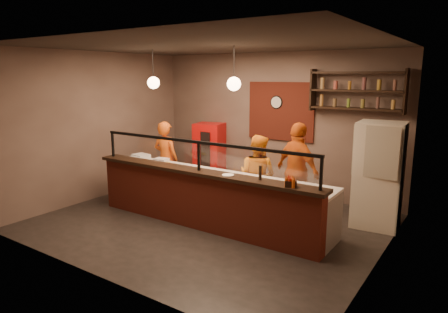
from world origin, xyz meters
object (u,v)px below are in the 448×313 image
Objects in this scene: cook_left at (166,159)px; fridge at (379,175)px; cook_mid at (257,176)px; condiment_caddy at (291,184)px; cook_right at (297,171)px; pepper_mill at (260,173)px; wall_clock at (277,102)px; red_cooler at (210,154)px; pizza_dough at (251,181)px.

cook_left is 0.89× the size of fridge.
cook_mid is 9.19× the size of condiment_caddy.
cook_right is 8.09× the size of pepper_mill.
wall_clock is at bearing -24.55° from cook_right.
cook_left reaches higher than condiment_caddy.
cook_left is (-1.96, -1.58, -1.25)m from wall_clock.
cook_right is at bearing -31.94° from red_cooler.
pizza_dough is at bearing 154.40° from condiment_caddy.
fridge reaches higher than cook_mid.
fridge is 10.97× the size of condiment_caddy.
wall_clock is 3.08m from pepper_mill.
condiment_caddy is (1.24, -1.20, 0.31)m from cook_mid.
red_cooler is 2.91× the size of pizza_dough.
pepper_mill is (0.66, -1.10, 0.38)m from cook_mid.
fridge is at bearing -19.46° from wall_clock.
cook_mid is 0.80m from pizza_dough.
cook_right is at bearing 110.15° from condiment_caddy.
pizza_dough is (0.73, -2.36, -1.19)m from wall_clock.
fridge reaches higher than pizza_dough.
fridge reaches higher than cook_left.
red_cooler is at bearing -107.53° from cook_left.
pepper_mill is at bearing -53.48° from red_cooler.
cook_mid reaches higher than pizza_dough.
pepper_mill reaches higher than pizza_dough.
wall_clock is at bearing -1.65° from red_cooler.
red_cooler is 6.76× the size of pepper_mill.
pepper_mill is at bearing 155.55° from cook_left.
cook_left is at bearing 1.01° from cook_mid.
pizza_dough is 0.58m from pepper_mill.
wall_clock is 1.73× the size of condiment_caddy.
cook_right is 10.65× the size of condiment_caddy.
wall_clock is at bearing 156.07° from fridge.
wall_clock reaches higher than pepper_mill.
cook_mid reaches higher than red_cooler.
pizza_dough is (-0.40, -1.06, -0.02)m from cook_right.
red_cooler is at bearing -30.05° from cook_mid.
wall_clock is 3.43m from condiment_caddy.
pizza_dough is at bearing 113.10° from cook_mid.
cook_left is 2.80m from pizza_dough.
red_cooler is at bearing 4.99° from cook_right.
red_cooler is (-4.15, 0.57, -0.18)m from fridge.
cook_right is at bearing -178.85° from cook_left.
cook_right is (3.08, 0.28, 0.08)m from cook_left.
wall_clock reaches higher than cook_right.
cook_right reaches higher than pepper_mill.
condiment_caddy is at bearing -49.25° from red_cooler.
red_cooler is at bearing 139.21° from pizza_dough.
fridge is at bearing -20.13° from red_cooler.
cook_mid is at bearing 49.56° from cook_right.
fridge is (2.06, 0.74, 0.15)m from cook_mid.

